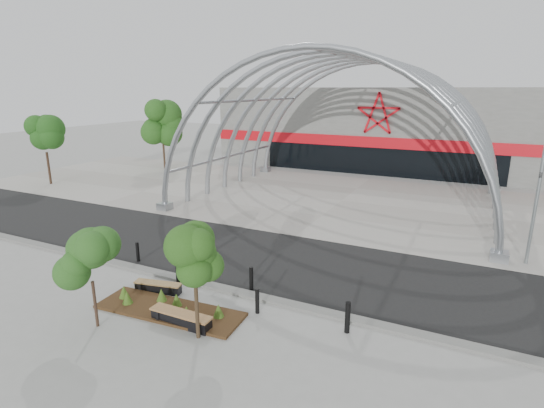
{
  "coord_description": "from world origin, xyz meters",
  "views": [
    {
      "loc": [
        8.56,
        -13.48,
        7.92
      ],
      "look_at": [
        0.0,
        4.0,
        2.6
      ],
      "focal_mm": 28.0,
      "sensor_mm": 36.0,
      "label": 1
    }
  ],
  "objects_px": {
    "bench_0": "(158,287)",
    "bench_1": "(181,319)",
    "street_tree_1": "(194,260)",
    "bollard_2": "(251,279)",
    "signal_pole": "(536,204)",
    "street_tree_0": "(90,263)"
  },
  "relations": [
    {
      "from": "street_tree_0",
      "to": "street_tree_1",
      "type": "height_order",
      "value": "street_tree_1"
    },
    {
      "from": "bench_0",
      "to": "bollard_2",
      "type": "height_order",
      "value": "bollard_2"
    },
    {
      "from": "signal_pole",
      "to": "bench_1",
      "type": "height_order",
      "value": "signal_pole"
    },
    {
      "from": "bench_1",
      "to": "street_tree_0",
      "type": "bearing_deg",
      "value": -152.87
    },
    {
      "from": "street_tree_1",
      "to": "bollard_2",
      "type": "relative_size",
      "value": 3.77
    },
    {
      "from": "signal_pole",
      "to": "bench_0",
      "type": "relative_size",
      "value": 2.78
    },
    {
      "from": "street_tree_1",
      "to": "bollard_2",
      "type": "xyz_separation_m",
      "value": [
        -0.07,
        3.75,
        -2.24
      ]
    },
    {
      "from": "bench_0",
      "to": "bench_1",
      "type": "height_order",
      "value": "bench_1"
    },
    {
      "from": "bench_1",
      "to": "bollard_2",
      "type": "relative_size",
      "value": 2.31
    },
    {
      "from": "signal_pole",
      "to": "street_tree_0",
      "type": "distance_m",
      "value": 18.65
    },
    {
      "from": "street_tree_0",
      "to": "bench_1",
      "type": "bearing_deg",
      "value": 27.13
    },
    {
      "from": "signal_pole",
      "to": "street_tree_0",
      "type": "bearing_deg",
      "value": -137.31
    },
    {
      "from": "street_tree_0",
      "to": "bench_0",
      "type": "height_order",
      "value": "street_tree_0"
    },
    {
      "from": "bollard_2",
      "to": "street_tree_1",
      "type": "bearing_deg",
      "value": -88.97
    },
    {
      "from": "street_tree_1",
      "to": "bench_0",
      "type": "height_order",
      "value": "street_tree_1"
    },
    {
      "from": "signal_pole",
      "to": "bench_1",
      "type": "relative_size",
      "value": 2.37
    },
    {
      "from": "street_tree_0",
      "to": "bench_1",
      "type": "xyz_separation_m",
      "value": [
        2.56,
        1.31,
        -2.12
      ]
    },
    {
      "from": "signal_pole",
      "to": "street_tree_1",
      "type": "distance_m",
      "value": 15.49
    },
    {
      "from": "street_tree_0",
      "to": "street_tree_1",
      "type": "relative_size",
      "value": 0.86
    },
    {
      "from": "street_tree_0",
      "to": "bench_0",
      "type": "relative_size",
      "value": 1.64
    },
    {
      "from": "bollard_2",
      "to": "bench_1",
      "type": "bearing_deg",
      "value": -104.84
    },
    {
      "from": "street_tree_0",
      "to": "bench_0",
      "type": "bearing_deg",
      "value": 86.56
    }
  ]
}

